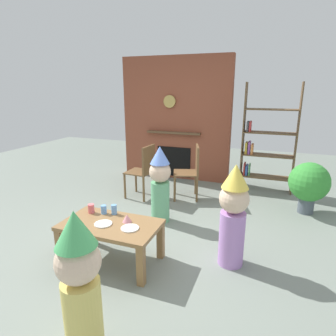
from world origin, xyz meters
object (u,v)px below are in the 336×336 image
at_px(dining_chair_left, 144,169).
at_px(potted_plant_tall, 309,183).
at_px(coffee_table, 111,230).
at_px(paper_cup_near_left, 114,210).
at_px(paper_plate_rear, 130,228).
at_px(dining_chair_middle, 191,169).
at_px(child_with_cone_hat, 80,282).
at_px(child_in_pink, 233,213).
at_px(paper_plate_front, 103,224).
at_px(child_by_the_chairs, 160,183).
at_px(bookshelf, 265,143).
at_px(birthday_cake_slice, 127,218).
at_px(paper_cup_center, 91,209).
at_px(paper_cup_near_right, 104,210).

xyz_separation_m(dining_chair_left, potted_plant_tall, (2.52, 0.28, -0.05)).
relative_size(coffee_table, paper_cup_near_left, 9.28).
distance_m(coffee_table, paper_plate_rear, 0.26).
bearing_deg(potted_plant_tall, dining_chair_left, -173.64).
height_order(dining_chair_left, dining_chair_middle, same).
height_order(child_with_cone_hat, child_in_pink, child_in_pink).
bearing_deg(paper_plate_front, dining_chair_middle, 80.92).
bearing_deg(child_by_the_chairs, dining_chair_left, -134.81).
xyz_separation_m(bookshelf, child_in_pink, (-0.18, -2.52, -0.29)).
height_order(child_by_the_chairs, potted_plant_tall, child_by_the_chairs).
bearing_deg(paper_cup_near_left, paper_plate_rear, -37.19).
distance_m(paper_plate_rear, dining_chair_middle, 2.10).
xyz_separation_m(birthday_cake_slice, child_with_cone_hat, (0.26, -1.11, 0.08)).
height_order(child_in_pink, child_by_the_chairs, child_in_pink).
height_order(paper_cup_near_left, paper_cup_center, paper_cup_near_left).
bearing_deg(birthday_cake_slice, paper_cup_near_left, 151.39).
height_order(bookshelf, paper_cup_center, bookshelf).
bearing_deg(paper_cup_near_left, child_with_cone_hat, -68.61).
relative_size(bookshelf, paper_cup_center, 18.74).
xyz_separation_m(bookshelf, dining_chair_left, (-1.84, -1.11, -0.36)).
bearing_deg(potted_plant_tall, dining_chair_middle, -179.21).
bearing_deg(coffee_table, potted_plant_tall, 45.44).
relative_size(paper_plate_front, paper_plate_rear, 1.01).
xyz_separation_m(paper_plate_rear, birthday_cake_slice, (-0.10, 0.13, 0.04)).
distance_m(bookshelf, child_in_pink, 2.54).
relative_size(child_with_cone_hat, child_by_the_chairs, 1.01).
xyz_separation_m(child_with_cone_hat, child_by_the_chairs, (-0.28, 2.10, -0.01)).
bearing_deg(child_in_pink, birthday_cake_slice, -1.93).
xyz_separation_m(paper_cup_near_left, child_with_cone_hat, (0.48, -1.23, 0.07)).
bearing_deg(birthday_cake_slice, dining_chair_middle, 85.95).
relative_size(paper_cup_near_right, potted_plant_tall, 0.13).
bearing_deg(paper_cup_center, paper_plate_front, -35.19).
xyz_separation_m(birthday_cake_slice, child_in_pink, (1.05, 0.31, 0.09)).
bearing_deg(paper_cup_near_left, bookshelf, 61.79).
relative_size(child_in_pink, dining_chair_left, 1.21).
bearing_deg(coffee_table, child_by_the_chairs, 83.53).
relative_size(bookshelf, paper_cup_near_right, 19.33).
height_order(paper_cup_near_right, dining_chair_left, dining_chair_left).
bearing_deg(paper_cup_near_right, paper_plate_front, -58.95).
bearing_deg(birthday_cake_slice, dining_chair_left, 109.35).
relative_size(paper_cup_near_left, paper_plate_rear, 0.60).
bearing_deg(paper_cup_center, child_in_pink, 9.25).
distance_m(paper_plate_rear, potted_plant_tall, 2.79).
bearing_deg(paper_cup_near_left, paper_cup_center, -167.23).
distance_m(paper_cup_near_right, child_by_the_chairs, 0.96).
xyz_separation_m(child_by_the_chairs, potted_plant_tall, (1.93, 1.01, -0.10)).
bearing_deg(dining_chair_middle, paper_plate_front, 62.57).
bearing_deg(child_by_the_chairs, paper_cup_near_right, -12.70).
distance_m(paper_cup_center, dining_chair_left, 1.66).
relative_size(paper_cup_near_right, dining_chair_left, 0.11).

